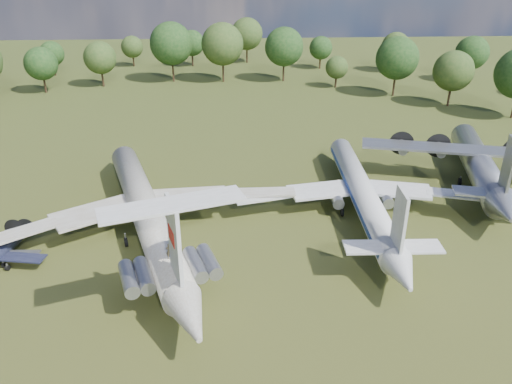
{
  "coord_description": "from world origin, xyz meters",
  "views": [
    {
      "loc": [
        5.03,
        -55.15,
        32.21
      ],
      "look_at": [
        7.93,
        0.35,
        5.0
      ],
      "focal_mm": 35.0,
      "sensor_mm": 36.0,
      "label": 1
    }
  ],
  "objects_px": {
    "il62_airliner": "(146,216)",
    "tu104_jet": "(362,197)",
    "an12_transport": "(478,168)",
    "person_on_il62": "(169,251)"
  },
  "relations": [
    {
      "from": "il62_airliner",
      "to": "tu104_jet",
      "type": "distance_m",
      "value": 28.26
    },
    {
      "from": "tu104_jet",
      "to": "il62_airliner",
      "type": "bearing_deg",
      "value": -169.6
    },
    {
      "from": "tu104_jet",
      "to": "an12_transport",
      "type": "relative_size",
      "value": 1.18
    },
    {
      "from": "tu104_jet",
      "to": "an12_transport",
      "type": "distance_m",
      "value": 21.35
    },
    {
      "from": "il62_airliner",
      "to": "an12_transport",
      "type": "relative_size",
      "value": 1.33
    },
    {
      "from": "tu104_jet",
      "to": "person_on_il62",
      "type": "height_order",
      "value": "person_on_il62"
    },
    {
      "from": "tu104_jet",
      "to": "person_on_il62",
      "type": "distance_m",
      "value": 29.63
    },
    {
      "from": "il62_airliner",
      "to": "person_on_il62",
      "type": "xyz_separation_m",
      "value": [
        4.45,
        -13.43,
        3.39
      ]
    },
    {
      "from": "il62_airliner",
      "to": "person_on_il62",
      "type": "distance_m",
      "value": 14.55
    },
    {
      "from": "il62_airliner",
      "to": "tu104_jet",
      "type": "height_order",
      "value": "il62_airliner"
    }
  ]
}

